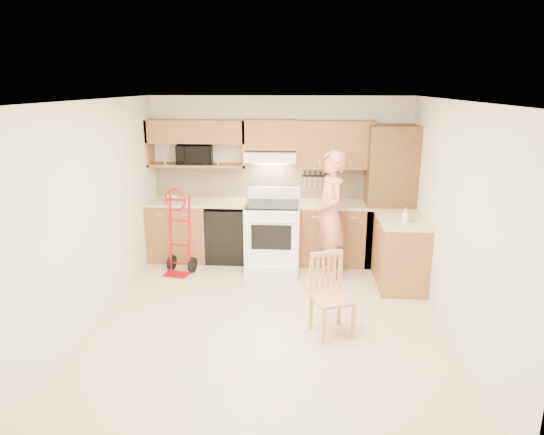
# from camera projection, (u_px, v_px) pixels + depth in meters

# --- Properties ---
(floor) EXTENTS (4.00, 4.50, 0.02)m
(floor) POSITION_uv_depth(u_px,v_px,m) (269.00, 320.00, 5.63)
(floor) COLOR beige
(floor) RESTS_ON ground
(ceiling) EXTENTS (4.00, 4.50, 0.02)m
(ceiling) POSITION_uv_depth(u_px,v_px,m) (269.00, 99.00, 4.95)
(ceiling) COLOR white
(ceiling) RESTS_ON ground
(wall_back) EXTENTS (4.00, 0.02, 2.50)m
(wall_back) POSITION_uv_depth(u_px,v_px,m) (280.00, 178.00, 7.47)
(wall_back) COLOR white
(wall_back) RESTS_ON ground
(wall_front) EXTENTS (4.00, 0.02, 2.50)m
(wall_front) POSITION_uv_depth(u_px,v_px,m) (243.00, 309.00, 3.12)
(wall_front) COLOR white
(wall_front) RESTS_ON ground
(wall_left) EXTENTS (0.02, 4.50, 2.50)m
(wall_left) POSITION_uv_depth(u_px,v_px,m) (92.00, 213.00, 5.42)
(wall_left) COLOR white
(wall_left) RESTS_ON ground
(wall_right) EXTENTS (0.02, 4.50, 2.50)m
(wall_right) POSITION_uv_depth(u_px,v_px,m) (454.00, 220.00, 5.16)
(wall_right) COLOR white
(wall_right) RESTS_ON ground
(backsplash) EXTENTS (3.92, 0.03, 0.55)m
(backsplash) POSITION_uv_depth(u_px,v_px,m) (280.00, 182.00, 7.45)
(backsplash) COLOR beige
(backsplash) RESTS_ON wall_back
(lower_cab_left) EXTENTS (0.90, 0.60, 0.90)m
(lower_cab_left) POSITION_uv_depth(u_px,v_px,m) (180.00, 231.00, 7.48)
(lower_cab_left) COLOR #9A5629
(lower_cab_left) RESTS_ON ground
(dishwasher) EXTENTS (0.60, 0.60, 0.85)m
(dishwasher) POSITION_uv_depth(u_px,v_px,m) (227.00, 233.00, 7.44)
(dishwasher) COLOR black
(dishwasher) RESTS_ON ground
(lower_cab_right) EXTENTS (1.14, 0.60, 0.90)m
(lower_cab_right) POSITION_uv_depth(u_px,v_px,m) (332.00, 234.00, 7.33)
(lower_cab_right) COLOR #9A5629
(lower_cab_right) RESTS_ON ground
(countertop_left) EXTENTS (1.50, 0.63, 0.04)m
(countertop_left) POSITION_uv_depth(u_px,v_px,m) (197.00, 202.00, 7.34)
(countertop_left) COLOR beige
(countertop_left) RESTS_ON lower_cab_left
(countertop_right) EXTENTS (1.14, 0.63, 0.04)m
(countertop_right) POSITION_uv_depth(u_px,v_px,m) (333.00, 204.00, 7.20)
(countertop_right) COLOR beige
(countertop_right) RESTS_ON lower_cab_right
(cab_return_right) EXTENTS (0.60, 1.00, 0.90)m
(cab_return_right) POSITION_uv_depth(u_px,v_px,m) (400.00, 253.00, 6.50)
(cab_return_right) COLOR #9A5629
(cab_return_right) RESTS_ON ground
(countertop_return) EXTENTS (0.63, 1.00, 0.04)m
(countertop_return) POSITION_uv_depth(u_px,v_px,m) (402.00, 220.00, 6.38)
(countertop_return) COLOR beige
(countertop_return) RESTS_ON cab_return_right
(pantry_tall) EXTENTS (0.70, 0.60, 2.10)m
(pantry_tall) POSITION_uv_depth(u_px,v_px,m) (389.00, 197.00, 7.11)
(pantry_tall) COLOR brown
(pantry_tall) RESTS_ON ground
(upper_cab_left) EXTENTS (1.50, 0.33, 0.34)m
(upper_cab_left) POSITION_uv_depth(u_px,v_px,m) (196.00, 131.00, 7.18)
(upper_cab_left) COLOR #9A5629
(upper_cab_left) RESTS_ON wall_back
(upper_shelf_mw) EXTENTS (1.50, 0.33, 0.04)m
(upper_shelf_mw) POSITION_uv_depth(u_px,v_px,m) (198.00, 165.00, 7.32)
(upper_shelf_mw) COLOR #9A5629
(upper_shelf_mw) RESTS_ON wall_back
(upper_cab_center) EXTENTS (0.76, 0.33, 0.44)m
(upper_cab_center) POSITION_uv_depth(u_px,v_px,m) (271.00, 135.00, 7.12)
(upper_cab_center) COLOR #9A5629
(upper_cab_center) RESTS_ON wall_back
(upper_cab_right) EXTENTS (1.14, 0.33, 0.70)m
(upper_cab_right) POSITION_uv_depth(u_px,v_px,m) (335.00, 145.00, 7.09)
(upper_cab_right) COLOR #9A5629
(upper_cab_right) RESTS_ON wall_back
(range_hood) EXTENTS (0.76, 0.46, 0.14)m
(range_hood) POSITION_uv_depth(u_px,v_px,m) (271.00, 156.00, 7.14)
(range_hood) COLOR white
(range_hood) RESTS_ON wall_back
(knife_strip) EXTENTS (0.40, 0.05, 0.29)m
(knife_strip) POSITION_uv_depth(u_px,v_px,m) (315.00, 180.00, 7.38)
(knife_strip) COLOR black
(knife_strip) RESTS_ON backsplash
(microwave) EXTENTS (0.57, 0.42, 0.30)m
(microwave) POSITION_uv_depth(u_px,v_px,m) (195.00, 154.00, 7.28)
(microwave) COLOR black
(microwave) RESTS_ON upper_shelf_mw
(range) EXTENTS (0.79, 1.04, 1.16)m
(range) POSITION_uv_depth(u_px,v_px,m) (273.00, 231.00, 7.04)
(range) COLOR white
(range) RESTS_ON ground
(person) EXTENTS (0.59, 0.75, 1.81)m
(person) POSITION_uv_depth(u_px,v_px,m) (330.00, 215.00, 6.63)
(person) COLOR #D77865
(person) RESTS_ON ground
(hand_truck) EXTENTS (0.52, 0.50, 1.14)m
(hand_truck) POSITION_uv_depth(u_px,v_px,m) (178.00, 236.00, 6.84)
(hand_truck) COLOR #BB0810
(hand_truck) RESTS_ON ground
(dining_chair) EXTENTS (0.54, 0.56, 0.90)m
(dining_chair) POSITION_uv_depth(u_px,v_px,m) (332.00, 296.00, 5.18)
(dining_chair) COLOR tan
(dining_chair) RESTS_ON ground
(soap_bottle) EXTENTS (0.11, 0.11, 0.18)m
(soap_bottle) POSITION_uv_depth(u_px,v_px,m) (406.00, 215.00, 6.19)
(soap_bottle) COLOR white
(soap_bottle) RESTS_ON countertop_return
(bowl) EXTENTS (0.23, 0.23, 0.06)m
(bowl) POSITION_uv_depth(u_px,v_px,m) (171.00, 199.00, 7.35)
(bowl) COLOR white
(bowl) RESTS_ON countertop_left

